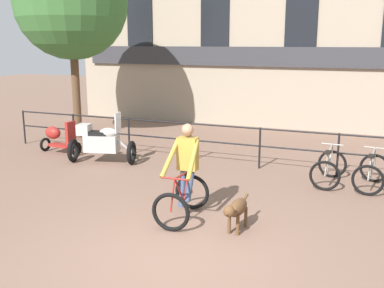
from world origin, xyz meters
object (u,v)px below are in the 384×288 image
(dog, at_px, (237,209))
(parked_bicycle_mid_left, at_px, (371,173))
(parked_scooter, at_px, (59,138))
(cyclist_with_bike, at_px, (185,177))
(parked_motorcycle, at_px, (101,142))
(parked_bicycle_near_lamp, at_px, (329,168))

(dog, relative_size, parked_bicycle_mid_left, 0.87)
(dog, distance_m, parked_scooter, 7.09)
(cyclist_with_bike, bearing_deg, parked_scooter, 146.53)
(parked_scooter, bearing_deg, parked_bicycle_mid_left, -83.77)
(cyclist_with_bike, relative_size, dog, 1.65)
(parked_bicycle_mid_left, bearing_deg, parked_motorcycle, 10.03)
(parked_bicycle_mid_left, height_order, parked_scooter, parked_scooter)
(dog, relative_size, parked_scooter, 0.78)
(cyclist_with_bike, height_order, parked_motorcycle, cyclist_with_bike)
(cyclist_with_bike, relative_size, parked_scooter, 1.29)
(cyclist_with_bike, distance_m, parked_bicycle_near_lamp, 3.76)
(parked_bicycle_near_lamp, bearing_deg, dog, 73.70)
(parked_bicycle_near_lamp, height_order, parked_bicycle_mid_left, same)
(cyclist_with_bike, bearing_deg, parked_bicycle_mid_left, 40.84)
(cyclist_with_bike, xyz_separation_m, dog, (1.06, -0.28, -0.36))
(parked_bicycle_near_lamp, relative_size, parked_scooter, 0.87)
(cyclist_with_bike, xyz_separation_m, parked_scooter, (-5.20, 3.04, -0.30))
(cyclist_with_bike, distance_m, dog, 1.16)
(parked_motorcycle, height_order, parked_bicycle_near_lamp, parked_motorcycle)
(cyclist_with_bike, bearing_deg, dog, -17.80)
(dog, height_order, parked_bicycle_near_lamp, parked_bicycle_near_lamp)
(parked_motorcycle, bearing_deg, dog, -136.00)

